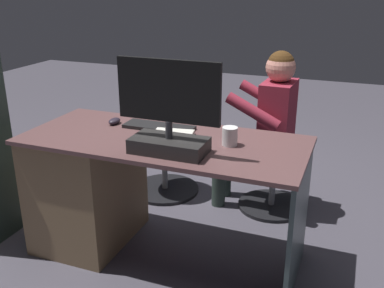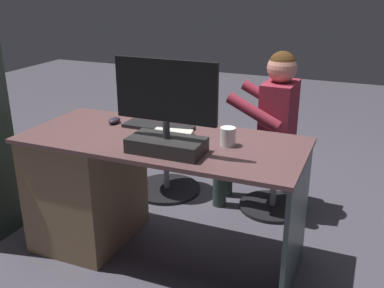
{
  "view_description": "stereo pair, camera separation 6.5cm",
  "coord_description": "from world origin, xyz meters",
  "px_view_note": "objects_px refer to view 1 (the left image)",
  "views": [
    {
      "loc": [
        -0.98,
        2.46,
        1.58
      ],
      "look_at": [
        -0.03,
        -0.01,
        0.59
      ],
      "focal_mm": 41.76,
      "sensor_mm": 36.0,
      "label": 1
    },
    {
      "loc": [
        -1.04,
        2.44,
        1.58
      ],
      "look_at": [
        -0.03,
        -0.01,
        0.59
      ],
      "focal_mm": 41.76,
      "sensor_mm": 36.0,
      "label": 2
    }
  ],
  "objects_px": {
    "person": "(264,117)",
    "keyboard": "(159,127)",
    "visitor_chair": "(273,172)",
    "tv_remote": "(149,135)",
    "cup": "(230,136)",
    "monitor": "(169,122)",
    "office_chair_teddy": "(165,159)",
    "teddy_bear": "(164,114)",
    "computer_mouse": "(114,121)",
    "desk": "(101,184)"
  },
  "relations": [
    {
      "from": "person",
      "to": "keyboard",
      "type": "bearing_deg",
      "value": 53.6
    },
    {
      "from": "keyboard",
      "to": "visitor_chair",
      "type": "distance_m",
      "value": 1.0
    },
    {
      "from": "tv_remote",
      "to": "cup",
      "type": "bearing_deg",
      "value": 150.13
    },
    {
      "from": "monitor",
      "to": "tv_remote",
      "type": "xyz_separation_m",
      "value": [
        0.2,
        -0.17,
        -0.15
      ]
    },
    {
      "from": "office_chair_teddy",
      "to": "teddy_bear",
      "type": "xyz_separation_m",
      "value": [
        0.0,
        -0.01,
        0.36
      ]
    },
    {
      "from": "tv_remote",
      "to": "visitor_chair",
      "type": "bearing_deg",
      "value": -159.16
    },
    {
      "from": "computer_mouse",
      "to": "office_chair_teddy",
      "type": "bearing_deg",
      "value": -92.42
    },
    {
      "from": "tv_remote",
      "to": "office_chair_teddy",
      "type": "xyz_separation_m",
      "value": [
        0.27,
        -0.78,
        -0.49
      ]
    },
    {
      "from": "tv_remote",
      "to": "computer_mouse",
      "type": "bearing_deg",
      "value": -58.38
    },
    {
      "from": "monitor",
      "to": "teddy_bear",
      "type": "bearing_deg",
      "value": -63.95
    },
    {
      "from": "keyboard",
      "to": "cup",
      "type": "relative_size",
      "value": 4.25
    },
    {
      "from": "cup",
      "to": "tv_remote",
      "type": "relative_size",
      "value": 0.66
    },
    {
      "from": "cup",
      "to": "teddy_bear",
      "type": "relative_size",
      "value": 0.27
    },
    {
      "from": "tv_remote",
      "to": "office_chair_teddy",
      "type": "relative_size",
      "value": 0.29
    },
    {
      "from": "monitor",
      "to": "tv_remote",
      "type": "height_order",
      "value": "monitor"
    },
    {
      "from": "keyboard",
      "to": "tv_remote",
      "type": "xyz_separation_m",
      "value": [
        -0.01,
        0.15,
        -0.0
      ]
    },
    {
      "from": "keyboard",
      "to": "visitor_chair",
      "type": "height_order",
      "value": "keyboard"
    },
    {
      "from": "desk",
      "to": "person",
      "type": "bearing_deg",
      "value": -135.21
    },
    {
      "from": "desk",
      "to": "monitor",
      "type": "bearing_deg",
      "value": 162.17
    },
    {
      "from": "person",
      "to": "computer_mouse",
      "type": "bearing_deg",
      "value": 41.11
    },
    {
      "from": "office_chair_teddy",
      "to": "visitor_chair",
      "type": "bearing_deg",
      "value": -177.63
    },
    {
      "from": "teddy_bear",
      "to": "visitor_chair",
      "type": "relative_size",
      "value": 0.75
    },
    {
      "from": "tv_remote",
      "to": "teddy_bear",
      "type": "relative_size",
      "value": 0.41
    },
    {
      "from": "monitor",
      "to": "visitor_chair",
      "type": "height_order",
      "value": "monitor"
    },
    {
      "from": "cup",
      "to": "person",
      "type": "height_order",
      "value": "person"
    },
    {
      "from": "computer_mouse",
      "to": "teddy_bear",
      "type": "height_order",
      "value": "teddy_bear"
    },
    {
      "from": "computer_mouse",
      "to": "tv_remote",
      "type": "xyz_separation_m",
      "value": [
        -0.3,
        0.13,
        -0.01
      ]
    },
    {
      "from": "teddy_bear",
      "to": "keyboard",
      "type": "bearing_deg",
      "value": 112.19
    },
    {
      "from": "monitor",
      "to": "visitor_chair",
      "type": "xyz_separation_m",
      "value": [
        -0.36,
        -0.99,
        -0.62
      ]
    },
    {
      "from": "tv_remote",
      "to": "person",
      "type": "distance_m",
      "value": 0.95
    },
    {
      "from": "cup",
      "to": "teddy_bear",
      "type": "xyz_separation_m",
      "value": [
        0.73,
        -0.76,
        -0.17
      ]
    },
    {
      "from": "cup",
      "to": "office_chair_teddy",
      "type": "distance_m",
      "value": 1.17
    },
    {
      "from": "cup",
      "to": "tv_remote",
      "type": "bearing_deg",
      "value": 4.37
    },
    {
      "from": "monitor",
      "to": "office_chair_teddy",
      "type": "bearing_deg",
      "value": -63.64
    },
    {
      "from": "computer_mouse",
      "to": "visitor_chair",
      "type": "distance_m",
      "value": 1.2
    },
    {
      "from": "monitor",
      "to": "office_chair_teddy",
      "type": "xyz_separation_m",
      "value": [
        0.47,
        -0.95,
        -0.64
      ]
    },
    {
      "from": "visitor_chair",
      "to": "desk",
      "type": "bearing_deg",
      "value": 42.02
    },
    {
      "from": "monitor",
      "to": "computer_mouse",
      "type": "xyz_separation_m",
      "value": [
        0.5,
        -0.31,
        -0.14
      ]
    },
    {
      "from": "keyboard",
      "to": "person",
      "type": "relative_size",
      "value": 0.37
    },
    {
      "from": "visitor_chair",
      "to": "keyboard",
      "type": "bearing_deg",
      "value": 49.16
    },
    {
      "from": "visitor_chair",
      "to": "person",
      "type": "relative_size",
      "value": 0.42
    },
    {
      "from": "desk",
      "to": "person",
      "type": "xyz_separation_m",
      "value": [
        -0.82,
        -0.81,
        0.28
      ]
    },
    {
      "from": "keyboard",
      "to": "visitor_chair",
      "type": "bearing_deg",
      "value": -130.84
    },
    {
      "from": "keyboard",
      "to": "visitor_chair",
      "type": "xyz_separation_m",
      "value": [
        -0.57,
        -0.66,
        -0.47
      ]
    },
    {
      "from": "tv_remote",
      "to": "visitor_chair",
      "type": "distance_m",
      "value": 1.1
    },
    {
      "from": "desk",
      "to": "visitor_chair",
      "type": "xyz_separation_m",
      "value": [
        -0.9,
        -0.81,
        -0.12
      ]
    },
    {
      "from": "office_chair_teddy",
      "to": "teddy_bear",
      "type": "bearing_deg",
      "value": -90.0
    },
    {
      "from": "desk",
      "to": "office_chair_teddy",
      "type": "height_order",
      "value": "desk"
    },
    {
      "from": "tv_remote",
      "to": "visitor_chair",
      "type": "xyz_separation_m",
      "value": [
        -0.57,
        -0.81,
        -0.47
      ]
    },
    {
      "from": "desk",
      "to": "keyboard",
      "type": "bearing_deg",
      "value": -155.54
    }
  ]
}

